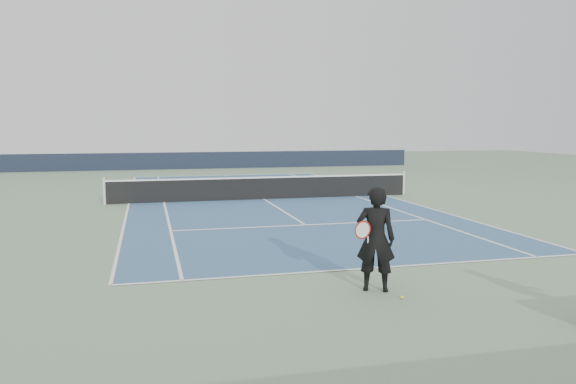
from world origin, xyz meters
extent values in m
plane|color=slate|center=(0.00, 0.00, 0.00)|extent=(80.00, 80.00, 0.00)
cube|color=#34587D|center=(0.00, 0.00, 0.01)|extent=(10.97, 23.77, 0.01)
cylinder|color=silver|center=(-6.40, 0.00, 0.54)|extent=(0.10, 0.10, 1.07)
cylinder|color=silver|center=(6.40, 0.00, 0.54)|extent=(0.10, 0.10, 1.07)
cube|color=black|center=(0.00, 0.00, 0.46)|extent=(12.80, 0.03, 0.90)
cube|color=white|center=(0.00, 0.00, 0.93)|extent=(12.80, 0.04, 0.06)
cube|color=black|center=(0.00, 17.88, 0.60)|extent=(30.00, 0.25, 1.20)
imported|color=black|center=(-0.63, -13.41, 0.99)|extent=(0.90, 0.79, 1.98)
torus|color=#A0180D|center=(-0.91, -13.46, 1.18)|extent=(0.34, 0.18, 0.36)
cylinder|color=white|center=(-0.91, -13.46, 1.18)|extent=(0.29, 0.14, 0.32)
cylinder|color=white|center=(-0.79, -13.43, 0.92)|extent=(0.08, 0.13, 0.27)
sphere|color=#C2D52B|center=(-0.37, -14.02, 0.03)|extent=(0.07, 0.07, 0.07)
camera|label=1|loc=(-4.72, -22.97, 3.08)|focal=35.00mm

